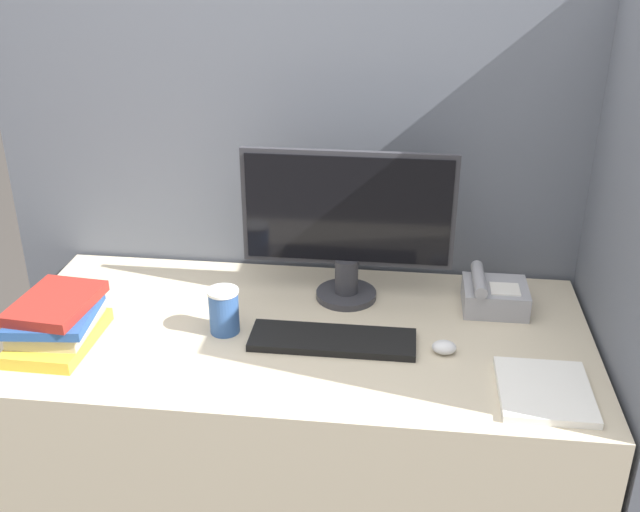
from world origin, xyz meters
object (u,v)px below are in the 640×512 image
at_px(coffee_cup, 224,311).
at_px(book_stack, 57,322).
at_px(mouse, 444,347).
at_px(monitor, 347,225).
at_px(keyboard, 333,340).
at_px(desk_telephone, 493,295).

height_order(coffee_cup, book_stack, same).
relative_size(mouse, book_stack, 0.22).
xyz_separation_m(monitor, mouse, (0.28, -0.28, -0.22)).
bearing_deg(keyboard, coffee_cup, 175.03).
bearing_deg(desk_telephone, monitor, 178.06).
relative_size(monitor, desk_telephone, 3.34).
distance_m(keyboard, book_stack, 0.74).
height_order(coffee_cup, desk_telephone, coffee_cup).
relative_size(mouse, coffee_cup, 0.50).
distance_m(book_stack, desk_telephone, 1.22).
xyz_separation_m(monitor, coffee_cup, (-0.32, -0.24, -0.17)).
relative_size(monitor, coffee_cup, 4.75).
height_order(monitor, coffee_cup, monitor).
distance_m(keyboard, desk_telephone, 0.51).
xyz_separation_m(coffee_cup, book_stack, (-0.43, -0.11, -0.00)).
bearing_deg(keyboard, book_stack, -173.76).
bearing_deg(coffee_cup, keyboard, -4.97).
distance_m(monitor, book_stack, 0.84).
xyz_separation_m(keyboard, book_stack, (-0.73, -0.08, 0.05)).
relative_size(mouse, desk_telephone, 0.35).
bearing_deg(coffee_cup, desk_telephone, 16.63).
distance_m(monitor, mouse, 0.45).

